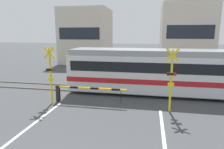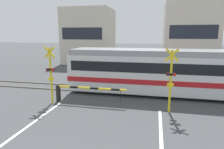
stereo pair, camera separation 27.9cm
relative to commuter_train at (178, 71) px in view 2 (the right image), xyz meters
name	(u,v)px [view 2 (the right image)]	position (x,y,z in m)	size (l,w,h in m)	color
rail_track_near	(116,93)	(-4.02, -0.72, -1.56)	(50.00, 0.10, 0.08)	#6B6051
rail_track_far	(120,88)	(-4.02, 0.72, -1.56)	(50.00, 0.10, 0.08)	#6B6051
commuter_train	(178,71)	(0.00, 0.00, 0.00)	(14.45, 2.86, 2.99)	silver
crossing_barrier_near	(77,90)	(-5.94, -2.93, -0.86)	(4.24, 0.20, 1.00)	black
crossing_barrier_far	(147,74)	(-2.10, 3.00, -0.86)	(4.24, 0.20, 1.00)	black
crossing_signal_left	(51,72)	(-7.34, -3.30, 0.24)	(0.68, 0.15, 3.33)	yellow
crossing_signal_right	(171,78)	(-0.70, -3.30, 0.24)	(0.68, 0.15, 3.33)	yellow
pedestrian	(139,65)	(-3.00, 5.89, -0.62)	(0.38, 0.22, 1.70)	brown
building_left_of_street	(89,36)	(-10.63, 13.51, 2.07)	(6.29, 5.91, 7.34)	beige
building_right_of_street	(189,35)	(2.52, 13.51, 2.22)	(6.14, 5.91, 7.65)	beige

